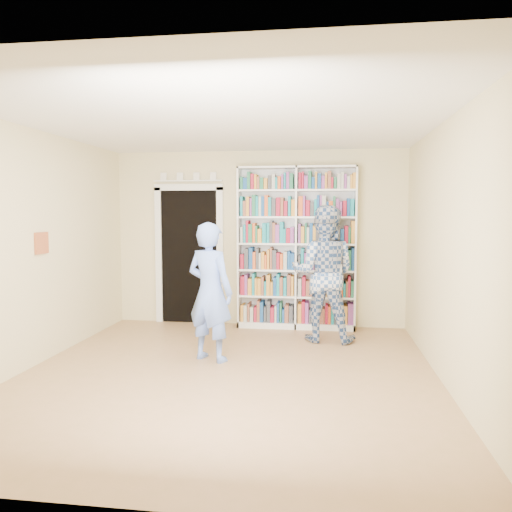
{
  "coord_description": "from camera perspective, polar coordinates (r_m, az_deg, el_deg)",
  "views": [
    {
      "loc": [
        1.03,
        -5.18,
        1.75
      ],
      "look_at": [
        0.19,
        0.9,
        1.22
      ],
      "focal_mm": 35.0,
      "sensor_mm": 36.0,
      "label": 1
    }
  ],
  "objects": [
    {
      "name": "floor",
      "position": [
        5.56,
        -3.29,
        -13.39
      ],
      "size": [
        5.0,
        5.0,
        0.0
      ],
      "primitive_type": "plane",
      "color": "#9B764B",
      "rests_on": "ground"
    },
    {
      "name": "ceiling",
      "position": [
        5.37,
        -3.44,
        15.15
      ],
      "size": [
        5.0,
        5.0,
        0.0
      ],
      "primitive_type": "plane",
      "rotation": [
        3.14,
        0.0,
        0.0
      ],
      "color": "white",
      "rests_on": "wall_back"
    },
    {
      "name": "wall_back",
      "position": [
        7.76,
        0.25,
        2.0
      ],
      "size": [
        4.5,
        0.0,
        4.5
      ],
      "primitive_type": "plane",
      "rotation": [
        1.57,
        0.0,
        0.0
      ],
      "color": "beige",
      "rests_on": "floor"
    },
    {
      "name": "wall_left",
      "position": [
        6.14,
        -24.41,
        0.78
      ],
      "size": [
        0.0,
        5.0,
        5.0
      ],
      "primitive_type": "plane",
      "rotation": [
        1.57,
        0.0,
        1.57
      ],
      "color": "beige",
      "rests_on": "floor"
    },
    {
      "name": "wall_right",
      "position": [
        5.33,
        21.07,
        0.33
      ],
      "size": [
        0.0,
        5.0,
        5.0
      ],
      "primitive_type": "plane",
      "rotation": [
        1.57,
        0.0,
        -1.57
      ],
      "color": "beige",
      "rests_on": "floor"
    },
    {
      "name": "bookshelf",
      "position": [
        7.55,
        4.64,
        1.01
      ],
      "size": [
        1.77,
        0.33,
        2.44
      ],
      "rotation": [
        0.0,
        0.0,
        0.39
      ],
      "color": "white",
      "rests_on": "floor"
    },
    {
      "name": "doorway",
      "position": [
        7.97,
        -7.63,
        0.81
      ],
      "size": [
        1.1,
        0.08,
        2.43
      ],
      "color": "black",
      "rests_on": "floor"
    },
    {
      "name": "wall_art",
      "position": [
        6.3,
        -23.3,
        1.37
      ],
      "size": [
        0.03,
        0.25,
        0.25
      ],
      "primitive_type": "cube",
      "color": "brown",
      "rests_on": "wall_left"
    },
    {
      "name": "man_blue",
      "position": [
        5.92,
        -5.27,
        -4.09
      ],
      "size": [
        0.7,
        0.59,
        1.64
      ],
      "primitive_type": "imported",
      "rotation": [
        0.0,
        0.0,
        2.75
      ],
      "color": "#6687E3",
      "rests_on": "floor"
    },
    {
      "name": "man_plaid",
      "position": [
        6.85,
        7.73,
        -2.0
      ],
      "size": [
        0.98,
        0.8,
        1.85
      ],
      "primitive_type": "imported",
      "rotation": [
        0.0,
        0.0,
        3.02
      ],
      "color": "#2C4C87",
      "rests_on": "floor"
    },
    {
      "name": "paper_sheet",
      "position": [
        6.68,
        9.05,
        -2.16
      ],
      "size": [
        0.17,
        0.11,
        0.28
      ],
      "primitive_type": "cube",
      "rotation": [
        0.0,
        0.0,
        0.54
      ],
      "color": "white",
      "rests_on": "man_plaid"
    }
  ]
}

